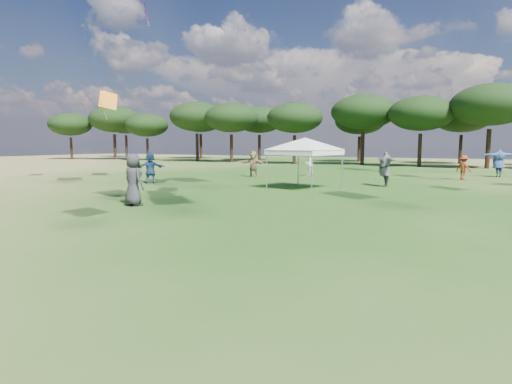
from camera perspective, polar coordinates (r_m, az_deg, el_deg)
tree_line at (r=47.29m, az=27.61°, el=9.60°), size 108.78×17.63×7.77m
tent_left at (r=21.64m, az=6.53°, el=6.88°), size 5.66×5.66×2.86m
festival_crowd at (r=23.51m, az=20.69°, el=2.71°), size 30.40×22.77×1.93m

